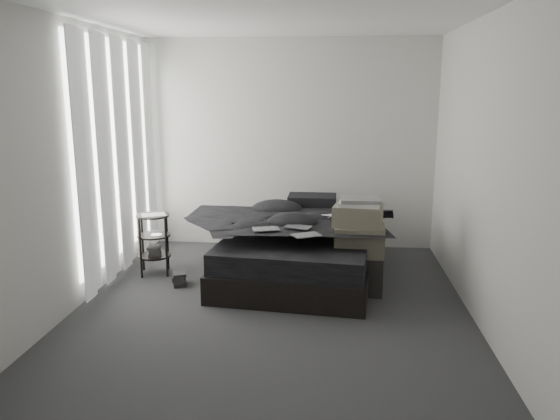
# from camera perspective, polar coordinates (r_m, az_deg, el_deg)

# --- Properties ---
(floor) EXTENTS (3.60, 4.20, 0.01)m
(floor) POSITION_cam_1_polar(r_m,az_deg,el_deg) (5.15, -0.85, -10.12)
(floor) COLOR #323234
(floor) RESTS_ON ground
(ceiling) EXTENTS (3.60, 4.20, 0.01)m
(ceiling) POSITION_cam_1_polar(r_m,az_deg,el_deg) (4.79, -0.96, 19.91)
(ceiling) COLOR white
(ceiling) RESTS_ON ground
(wall_back) EXTENTS (3.60, 0.01, 2.60)m
(wall_back) POSITION_cam_1_polar(r_m,az_deg,el_deg) (6.88, 1.03, 6.83)
(wall_back) COLOR silver
(wall_back) RESTS_ON ground
(wall_front) EXTENTS (3.60, 0.01, 2.60)m
(wall_front) POSITION_cam_1_polar(r_m,az_deg,el_deg) (2.76, -5.69, -1.87)
(wall_front) COLOR silver
(wall_front) RESTS_ON ground
(wall_left) EXTENTS (0.01, 4.20, 2.60)m
(wall_left) POSITION_cam_1_polar(r_m,az_deg,el_deg) (5.31, -20.65, 4.33)
(wall_left) COLOR silver
(wall_left) RESTS_ON ground
(wall_right) EXTENTS (0.01, 4.20, 2.60)m
(wall_right) POSITION_cam_1_polar(r_m,az_deg,el_deg) (4.94, 20.37, 3.79)
(wall_right) COLOR silver
(wall_right) RESTS_ON ground
(window_left) EXTENTS (0.02, 2.00, 2.30)m
(window_left) POSITION_cam_1_polar(r_m,az_deg,el_deg) (6.11, -16.86, 6.05)
(window_left) COLOR white
(window_left) RESTS_ON wall_left
(curtain_left) EXTENTS (0.06, 2.12, 2.48)m
(curtain_left) POSITION_cam_1_polar(r_m,az_deg,el_deg) (6.10, -16.38, 5.40)
(curtain_left) COLOR white
(curtain_left) RESTS_ON wall_left
(bed) EXTENTS (1.74, 2.17, 0.27)m
(bed) POSITION_cam_1_polar(r_m,az_deg,el_deg) (5.91, 2.05, -5.68)
(bed) COLOR black
(bed) RESTS_ON floor
(mattress) EXTENTS (1.67, 2.10, 0.21)m
(mattress) POSITION_cam_1_polar(r_m,az_deg,el_deg) (5.84, 2.07, -3.41)
(mattress) COLOR black
(mattress) RESTS_ON bed
(duvet) EXTENTS (1.66, 1.87, 0.23)m
(duvet) POSITION_cam_1_polar(r_m,az_deg,el_deg) (5.74, 2.00, -1.38)
(duvet) COLOR black
(duvet) RESTS_ON mattress
(pillow_lower) EXTENTS (0.65, 0.47, 0.14)m
(pillow_lower) POSITION_cam_1_polar(r_m,az_deg,el_deg) (6.55, 2.81, -0.06)
(pillow_lower) COLOR black
(pillow_lower) RESTS_ON mattress
(pillow_upper) EXTENTS (0.57, 0.39, 0.13)m
(pillow_upper) POSITION_cam_1_polar(r_m,az_deg,el_deg) (6.50, 3.39, 1.01)
(pillow_upper) COLOR black
(pillow_upper) RESTS_ON pillow_lower
(laptop) EXTENTS (0.38, 0.32, 0.03)m
(laptop) POSITION_cam_1_polar(r_m,az_deg,el_deg) (5.75, 5.83, -0.07)
(laptop) COLOR silver
(laptop) RESTS_ON duvet
(comic_a) EXTENTS (0.29, 0.23, 0.01)m
(comic_a) POSITION_cam_1_polar(r_m,az_deg,el_deg) (5.29, -1.50, -1.22)
(comic_a) COLOR black
(comic_a) RESTS_ON duvet
(comic_b) EXTENTS (0.29, 0.24, 0.01)m
(comic_b) POSITION_cam_1_polar(r_m,az_deg,el_deg) (5.37, 1.91, -0.95)
(comic_b) COLOR black
(comic_b) RESTS_ON duvet
(comic_c) EXTENTS (0.30, 0.27, 0.01)m
(comic_c) POSITION_cam_1_polar(r_m,az_deg,el_deg) (5.07, 2.75, -1.71)
(comic_c) COLOR black
(comic_c) RESTS_ON duvet
(side_stand) EXTENTS (0.43, 0.43, 0.65)m
(side_stand) POSITION_cam_1_polar(r_m,az_deg,el_deg) (6.11, -13.01, -3.54)
(side_stand) COLOR black
(side_stand) RESTS_ON floor
(papers) EXTENTS (0.31, 0.27, 0.01)m
(papers) POSITION_cam_1_polar(r_m,az_deg,el_deg) (6.02, -13.08, -0.51)
(papers) COLOR white
(papers) RESTS_ON side_stand
(floor_books) EXTENTS (0.17, 0.21, 0.13)m
(floor_books) POSITION_cam_1_polar(r_m,az_deg,el_deg) (5.77, -10.47, -7.13)
(floor_books) COLOR black
(floor_books) RESTS_ON floor
(box_lower) EXTENTS (0.56, 0.46, 0.38)m
(box_lower) POSITION_cam_1_polar(r_m,az_deg,el_deg) (5.56, 8.08, -6.43)
(box_lower) COLOR black
(box_lower) RESTS_ON floor
(box_mid) EXTENTS (0.50, 0.40, 0.29)m
(box_mid) POSITION_cam_1_polar(r_m,az_deg,el_deg) (5.44, 8.30, -3.12)
(box_mid) COLOR #5D5949
(box_mid) RESTS_ON box_lower
(box_upper) EXTENTS (0.52, 0.44, 0.20)m
(box_upper) POSITION_cam_1_polar(r_m,az_deg,el_deg) (5.40, 8.15, -0.55)
(box_upper) COLOR #5D5949
(box_upper) RESTS_ON box_mid
(art_book_white) EXTENTS (0.43, 0.36, 0.04)m
(art_book_white) POSITION_cam_1_polar(r_m,az_deg,el_deg) (5.37, 8.31, 0.70)
(art_book_white) COLOR silver
(art_book_white) RESTS_ON box_upper
(art_book_snake) EXTENTS (0.39, 0.31, 0.04)m
(art_book_snake) POSITION_cam_1_polar(r_m,az_deg,el_deg) (5.35, 8.43, 1.06)
(art_book_snake) COLOR silver
(art_book_snake) RESTS_ON art_book_white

